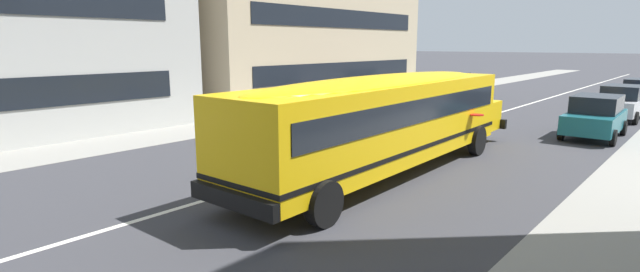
# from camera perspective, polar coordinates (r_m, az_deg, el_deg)

# --- Properties ---
(ground_plane) EXTENTS (400.00, 400.00, 0.00)m
(ground_plane) POSITION_cam_1_polar(r_m,az_deg,el_deg) (15.91, 5.58, -2.01)
(ground_plane) COLOR #38383D
(sidewalk_far) EXTENTS (120.00, 3.00, 0.01)m
(sidewalk_far) POSITION_cam_1_polar(r_m,az_deg,el_deg) (21.34, -11.98, 1.18)
(sidewalk_far) COLOR gray
(sidewalk_far) RESTS_ON ground_plane
(lane_centreline) EXTENTS (110.00, 0.16, 0.01)m
(lane_centreline) POSITION_cam_1_polar(r_m,az_deg,el_deg) (15.91, 5.58, -2.00)
(lane_centreline) COLOR silver
(lane_centreline) RESTS_ON ground_plane
(school_bus) EXTENTS (12.38, 2.94, 2.76)m
(school_bus) POSITION_cam_1_polar(r_m,az_deg,el_deg) (13.21, 8.06, 2.47)
(school_bus) COLOR yellow
(school_bus) RESTS_ON ground_plane
(parked_car_maroon_mid_block) EXTENTS (3.97, 2.01, 1.64)m
(parked_car_maroon_mid_block) POSITION_cam_1_polar(r_m,az_deg,el_deg) (26.20, 8.03, 4.98)
(parked_car_maroon_mid_block) COLOR maroon
(parked_car_maroon_mid_block) RESTS_ON ground_plane
(parked_car_green_under_tree) EXTENTS (3.94, 1.97, 1.64)m
(parked_car_green_under_tree) POSITION_cam_1_polar(r_m,az_deg,el_deg) (34.05, 15.91, 6.06)
(parked_car_green_under_tree) COLOR #236038
(parked_car_green_under_tree) RESTS_ON ground_plane
(parked_car_silver_past_driveway) EXTENTS (3.97, 2.02, 1.64)m
(parked_car_silver_past_driveway) POSITION_cam_1_polar(r_m,az_deg,el_deg) (26.97, 32.78, 3.49)
(parked_car_silver_past_driveway) COLOR #B7BABF
(parked_car_silver_past_driveway) RESTS_ON ground_plane
(parked_car_teal_end_of_row) EXTENTS (3.94, 1.95, 1.64)m
(parked_car_teal_end_of_row) POSITION_cam_1_polar(r_m,az_deg,el_deg) (21.14, 30.40, 2.10)
(parked_car_teal_end_of_row) COLOR #195B66
(parked_car_teal_end_of_row) RESTS_ON ground_plane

